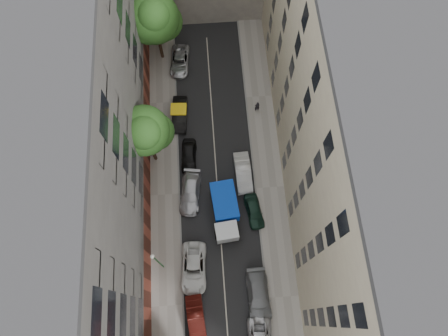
{
  "coord_description": "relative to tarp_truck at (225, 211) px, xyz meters",
  "views": [
    {
      "loc": [
        -0.25,
        -12.73,
        39.92
      ],
      "look_at": [
        0.7,
        0.26,
        6.0
      ],
      "focal_mm": 32.0,
      "sensor_mm": 36.0,
      "label": 1
    }
  ],
  "objects": [
    {
      "name": "car_left_4",
      "position": [
        -3.4,
        6.54,
        -0.81
      ],
      "size": [
        1.82,
        4.02,
        1.34
      ],
      "primitive_type": "imported",
      "rotation": [
        0.0,
        0.0,
        -0.06
      ],
      "color": "black",
      "rests_on": "ground"
    },
    {
      "name": "tree_far",
      "position": [
        -5.93,
        19.77,
        5.02
      ],
      "size": [
        5.68,
        5.46,
        9.48
      ],
      "color": "#382619",
      "rests_on": "sidewalk_left"
    },
    {
      "name": "building_right",
      "position": [
        10.4,
        2.57,
        8.52
      ],
      "size": [
        8.0,
        44.0,
        20.0
      ],
      "primitive_type": "cube",
      "color": "beige",
      "rests_on": "ground"
    },
    {
      "name": "road_surface",
      "position": [
        -0.6,
        2.57,
        -1.47
      ],
      "size": [
        8.0,
        44.0,
        0.02
      ],
      "primitive_type": "cube",
      "color": "black",
      "rests_on": "ground"
    },
    {
      "name": "sidewalk_left",
      "position": [
        -6.1,
        2.57,
        -1.4
      ],
      "size": [
        3.0,
        44.0,
        0.15
      ],
      "primitive_type": "cube",
      "color": "gray",
      "rests_on": "ground"
    },
    {
      "name": "ground",
      "position": [
        -0.6,
        2.57,
        -1.48
      ],
      "size": [
        120.0,
        120.0,
        0.0
      ],
      "primitive_type": "plane",
      "color": "#4C4C49",
      "rests_on": "ground"
    },
    {
      "name": "car_right_2",
      "position": [
        2.95,
        -0.03,
        -0.83
      ],
      "size": [
        2.07,
        3.96,
        1.29
      ],
      "primitive_type": "imported",
      "rotation": [
        0.0,
        0.0,
        0.15
      ],
      "color": "#142E22",
      "rests_on": "ground"
    },
    {
      "name": "lamp_post",
      "position": [
        -6.38,
        -4.79,
        2.77
      ],
      "size": [
        0.36,
        0.36,
        6.7
      ],
      "color": "#1A5D24",
      "rests_on": "sidewalk_left"
    },
    {
      "name": "car_right_3",
      "position": [
        2.2,
        4.17,
        -0.73
      ],
      "size": [
        1.78,
        4.63,
        1.5
      ],
      "primitive_type": "imported",
      "rotation": [
        0.0,
        0.0,
        0.04
      ],
      "color": "silver",
      "rests_on": "ground"
    },
    {
      "name": "pedestrian",
      "position": [
        4.46,
        11.82,
        -0.52
      ],
      "size": [
        0.64,
        0.46,
        1.61
      ],
      "primitive_type": "imported",
      "rotation": [
        0.0,
        0.0,
        3.28
      ],
      "color": "black",
      "rests_on": "sidewalk_right"
    },
    {
      "name": "car_left_6",
      "position": [
        -3.95,
        18.7,
        -0.84
      ],
      "size": [
        2.59,
        4.81,
        1.28
      ],
      "primitive_type": "imported",
      "rotation": [
        0.0,
        0.0,
        -0.1
      ],
      "color": "silver",
      "rests_on": "ground"
    },
    {
      "name": "tarp_truck",
      "position": [
        0.0,
        0.0,
        0.0
      ],
      "size": [
        2.82,
        6.01,
        2.68
      ],
      "rotation": [
        0.0,
        0.0,
        0.1
      ],
      "color": "black",
      "rests_on": "ground"
    },
    {
      "name": "car_left_3",
      "position": [
        -3.4,
        2.37,
        -0.77
      ],
      "size": [
        2.66,
        5.13,
        1.42
      ],
      "primitive_type": "imported",
      "rotation": [
        0.0,
        0.0,
        -0.14
      ],
      "color": "#B5B5BA",
      "rests_on": "ground"
    },
    {
      "name": "car_left_2",
      "position": [
        -3.4,
        -5.23,
        -0.77
      ],
      "size": [
        2.67,
        5.24,
        1.42
      ],
      "primitive_type": "imported",
      "rotation": [
        0.0,
        0.0,
        -0.06
      ],
      "color": "silver",
      "rests_on": "ground"
    },
    {
      "name": "building_left",
      "position": [
        -11.6,
        2.57,
        8.52
      ],
      "size": [
        8.0,
        44.0,
        20.0
      ],
      "primitive_type": "cube",
      "color": "#464442",
      "rests_on": "ground"
    },
    {
      "name": "car_left_1",
      "position": [
        -3.4,
        -9.84,
        -0.76
      ],
      "size": [
        1.89,
        4.47,
        1.44
      ],
      "primitive_type": "imported",
      "rotation": [
        0.0,
        0.0,
        0.09
      ],
      "color": "#4A130E",
      "rests_on": "ground"
    },
    {
      "name": "tree_mid",
      "position": [
        -6.9,
        6.6,
        5.21
      ],
      "size": [
        5.1,
        4.8,
        9.5
      ],
      "color": "#382619",
      "rests_on": "sidewalk_left"
    },
    {
      "name": "car_left_5",
      "position": [
        -4.2,
        11.57,
        -0.74
      ],
      "size": [
        1.84,
        4.55,
        1.47
      ],
      "primitive_type": "imported",
      "rotation": [
        0.0,
        0.0,
        -0.07
      ],
      "color": "black",
      "rests_on": "ground"
    },
    {
      "name": "sidewalk_right",
      "position": [
        4.9,
        2.57,
        -1.4
      ],
      "size": [
        3.0,
        44.0,
        0.15
      ],
      "primitive_type": "cube",
      "color": "gray",
      "rests_on": "ground"
    },
    {
      "name": "car_right_1",
      "position": [
        2.54,
        -8.23,
        -0.74
      ],
      "size": [
        2.18,
        5.14,
        1.48
      ],
      "primitive_type": "imported",
      "rotation": [
        0.0,
        0.0,
        0.02
      ],
      "color": "slate",
      "rests_on": "ground"
    }
  ]
}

